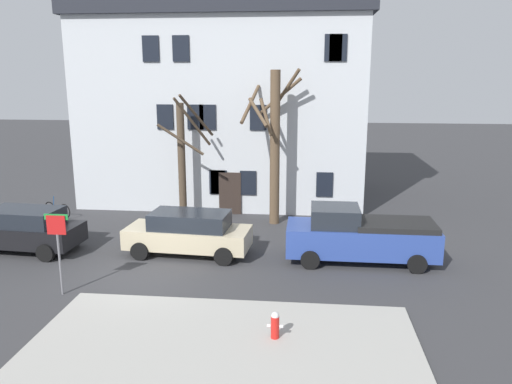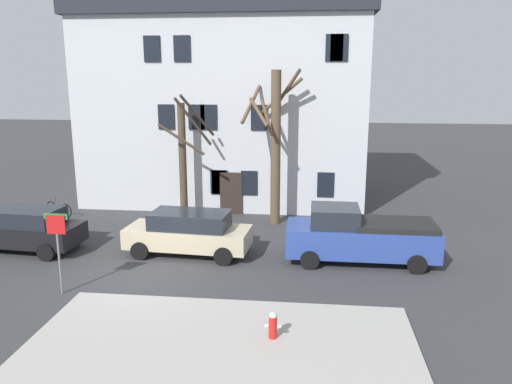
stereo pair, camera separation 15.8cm
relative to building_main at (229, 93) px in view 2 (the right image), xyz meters
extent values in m
plane|color=#38383A|center=(-0.91, -12.73, -5.81)|extent=(120.00, 120.00, 0.00)
cube|color=#A8A59E|center=(2.51, -17.85, -5.75)|extent=(9.92, 6.61, 0.12)
cube|color=silver|center=(0.00, 0.00, -1.01)|extent=(14.63, 8.90, 9.60)
cube|color=#23262D|center=(0.00, 0.00, 4.73)|extent=(15.13, 9.40, 1.88)
cube|color=#2D231E|center=(0.76, -4.50, -4.76)|extent=(1.10, 0.12, 2.10)
cube|color=black|center=(0.13, -4.49, -4.21)|extent=(0.80, 0.08, 1.20)
cube|color=black|center=(0.20, -4.49, -4.21)|extent=(0.80, 0.08, 1.20)
cube|color=black|center=(1.66, -4.49, -4.21)|extent=(0.80, 0.08, 1.20)
cube|color=black|center=(5.40, -4.49, -4.21)|extent=(0.80, 0.08, 1.20)
cube|color=black|center=(-2.40, -4.49, -1.01)|extent=(0.80, 0.08, 1.20)
cube|color=black|center=(-0.89, -4.49, -1.01)|extent=(0.80, 0.08, 1.20)
cube|color=black|center=(-0.29, -4.49, -1.01)|extent=(0.80, 0.08, 1.20)
cube|color=black|center=(2.16, -4.49, -1.01)|extent=(0.80, 0.08, 1.20)
cube|color=black|center=(-2.96, -4.49, 2.19)|extent=(0.80, 0.08, 1.20)
cube|color=black|center=(-1.51, -4.49, 2.19)|extent=(0.80, 0.08, 1.20)
cube|color=black|center=(5.60, -4.49, 2.19)|extent=(0.80, 0.08, 1.20)
cube|color=black|center=(5.82, -4.49, 2.19)|extent=(0.80, 0.08, 1.20)
cylinder|color=#4C3D2D|center=(-1.40, -5.44, -3.05)|extent=(0.36, 0.36, 5.53)
cylinder|color=#4C3D2D|center=(-0.51, -5.98, -0.83)|extent=(1.22, 1.93, 2.00)
cylinder|color=#4C3D2D|center=(-0.68, -6.08, -1.11)|extent=(1.42, 1.60, 2.29)
cylinder|color=#4C3D2D|center=(-1.17, -6.42, -1.87)|extent=(2.06, 0.61, 1.49)
cylinder|color=brown|center=(3.06, -5.89, -2.31)|extent=(0.45, 0.45, 7.01)
cylinder|color=brown|center=(2.67, -6.16, -0.84)|extent=(0.74, 0.98, 1.62)
cylinder|color=brown|center=(1.91, -5.63, -0.30)|extent=(0.70, 2.41, 1.65)
cylinder|color=brown|center=(2.33, -6.33, -0.63)|extent=(1.06, 1.61, 1.22)
cylinder|color=brown|center=(3.54, -5.33, 0.38)|extent=(1.31, 1.16, 1.76)
cylinder|color=brown|center=(3.22, -4.93, 0.01)|extent=(2.03, 0.50, 1.74)
cube|color=black|center=(-6.50, -10.70, -5.11)|extent=(4.57, 2.20, 0.76)
cube|color=#1E232B|center=(-6.42, -10.71, -4.42)|extent=(2.87, 1.85, 0.62)
cylinder|color=black|center=(-7.95, -9.66, -5.47)|extent=(0.69, 0.27, 0.68)
cylinder|color=black|center=(-5.06, -11.75, -5.47)|extent=(0.69, 0.27, 0.68)
cylinder|color=black|center=(-4.93, -9.87, -5.47)|extent=(0.69, 0.27, 0.68)
cube|color=#C6B793|center=(0.03, -10.46, -5.12)|extent=(4.86, 2.13, 0.75)
cube|color=#1E232B|center=(0.13, -10.46, -4.43)|extent=(3.04, 1.79, 0.62)
cylinder|color=black|center=(-1.64, -11.23, -5.47)|extent=(0.69, 0.27, 0.68)
cylinder|color=black|center=(-1.51, -9.45, -5.47)|extent=(0.69, 0.27, 0.68)
cylinder|color=black|center=(1.57, -11.47, -5.47)|extent=(0.69, 0.27, 0.68)
cylinder|color=black|center=(1.71, -9.68, -5.47)|extent=(0.69, 0.27, 0.68)
cube|color=#2D4799|center=(6.57, -10.54, -4.97)|extent=(5.48, 1.98, 1.05)
cube|color=#1E232B|center=(5.59, -10.53, -4.09)|extent=(1.76, 1.72, 0.70)
cube|color=black|center=(7.77, -10.55, -4.34)|extent=(2.85, 1.88, 0.20)
cylinder|color=black|center=(4.71, -11.50, -5.47)|extent=(0.68, 0.22, 0.68)
cylinder|color=black|center=(4.72, -9.56, -5.47)|extent=(0.68, 0.22, 0.68)
cylinder|color=black|center=(8.42, -11.52, -5.47)|extent=(0.68, 0.22, 0.68)
cylinder|color=black|center=(8.44, -9.58, -5.47)|extent=(0.68, 0.22, 0.68)
cylinder|color=red|center=(3.79, -16.67, -5.39)|extent=(0.22, 0.22, 0.60)
sphere|color=silver|center=(3.79, -16.67, -5.07)|extent=(0.21, 0.21, 0.21)
cylinder|color=silver|center=(3.63, -16.67, -5.36)|extent=(0.10, 0.09, 0.09)
cylinder|color=silver|center=(3.95, -16.67, -5.36)|extent=(0.10, 0.09, 0.09)
cylinder|color=slate|center=(-3.09, -14.44, -4.52)|extent=(0.07, 0.07, 2.59)
cube|color=red|center=(-3.09, -14.46, -3.53)|extent=(0.60, 0.03, 0.60)
cube|color=#1E8C38|center=(-3.09, -14.42, -3.28)|extent=(0.76, 0.02, 0.18)
torus|color=black|center=(-7.09, -6.13, -5.46)|extent=(0.68, 0.31, 0.71)
torus|color=black|center=(-8.05, -5.74, -5.46)|extent=(0.68, 0.31, 0.71)
cylinder|color=#1E4C8C|center=(-7.57, -5.94, -5.24)|extent=(0.94, 0.41, 0.19)
cylinder|color=#1E4C8C|center=(-7.76, -5.86, -5.01)|extent=(0.10, 0.07, 0.45)
camera|label=1|loc=(4.49, -28.43, 0.92)|focal=35.11mm
camera|label=2|loc=(4.65, -28.42, 0.92)|focal=35.11mm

